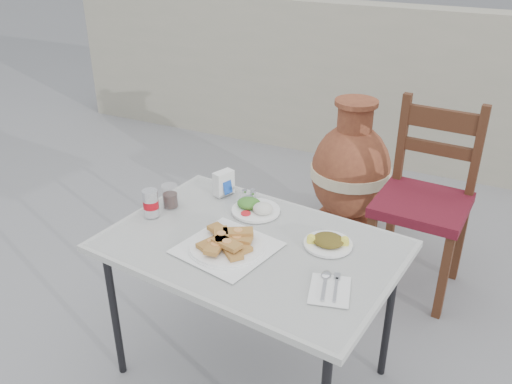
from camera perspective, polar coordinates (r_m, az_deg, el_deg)
The scene contains 13 objects.
ground at distance 2.49m, azimuth 1.29°, elevation -18.54°, with size 80.00×80.00×0.00m, color slate.
cafe_table at distance 2.10m, azimuth -0.52°, elevation -6.40°, with size 1.17×0.86×0.67m.
pide_plate at distance 2.02m, azimuth -3.06°, elevation -5.20°, with size 0.38×0.38×0.07m.
salad_rice_plate at distance 2.27m, azimuth -0.07°, elevation -1.64°, with size 0.20×0.20×0.05m.
salad_chopped_plate at distance 2.06m, azimuth 7.60°, elevation -5.20°, with size 0.19×0.19×0.04m.
soda_can at distance 2.26m, azimuth -11.02°, elevation -1.15°, with size 0.06×0.06×0.12m.
cola_glass at distance 2.33m, azimuth -9.02°, elevation -0.54°, with size 0.07×0.07×0.10m.
napkin_holder at distance 2.40m, azimuth -3.42°, elevation 0.95°, with size 0.08×0.10×0.11m.
condiment_caddy at distance 2.34m, azimuth -0.58°, elevation -0.62°, with size 0.10×0.09×0.06m.
cutlery_napkin at distance 1.85m, azimuth 7.74°, elevation -9.90°, with size 0.17×0.20×0.01m.
chair at distance 2.85m, azimuth 17.33°, elevation -0.61°, with size 0.46×0.46×0.98m.
terracotta_urn at distance 3.32m, azimuth 9.91°, elevation 2.05°, with size 0.48×0.48×0.84m.
back_wall at distance 4.31m, azimuth 15.91°, elevation 10.29°, with size 6.00×0.25×1.20m, color gray.
Camera 1 is at (0.72, -1.58, 1.78)m, focal length 38.00 mm.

